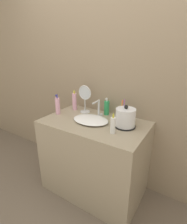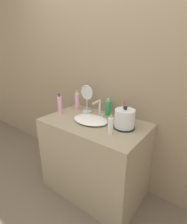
# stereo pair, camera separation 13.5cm
# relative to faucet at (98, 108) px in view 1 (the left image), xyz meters

# --- Properties ---
(ground_plane) EXTENTS (12.00, 12.00, 0.00)m
(ground_plane) POSITION_rel_faucet_xyz_m (0.03, -0.44, -0.93)
(ground_plane) COLOR #6B5B4C
(wall_back) EXTENTS (6.00, 0.04, 2.60)m
(wall_back) POSITION_rel_faucet_xyz_m (0.03, 0.21, 0.37)
(wall_back) COLOR gray
(wall_back) RESTS_ON ground_plane
(vanity_counter) EXTENTS (1.03, 0.62, 0.82)m
(vanity_counter) POSITION_rel_faucet_xyz_m (0.03, -0.12, -0.51)
(vanity_counter) COLOR gray
(vanity_counter) RESTS_ON ground_plane
(sink_basin) EXTENTS (0.37, 0.27, 0.04)m
(sink_basin) POSITION_rel_faucet_xyz_m (-0.01, -0.14, -0.08)
(sink_basin) COLOR white
(sink_basin) RESTS_ON vanity_counter
(faucet) EXTENTS (0.06, 0.13, 0.18)m
(faucet) POSITION_rel_faucet_xyz_m (0.00, 0.00, 0.00)
(faucet) COLOR silver
(faucet) RESTS_ON vanity_counter
(electric_kettle) EXTENTS (0.19, 0.19, 0.21)m
(electric_kettle) POSITION_rel_faucet_xyz_m (0.33, -0.07, -0.02)
(electric_kettle) COLOR black
(electric_kettle) RESTS_ON vanity_counter
(toothbrush_cup) EXTENTS (0.07, 0.07, 0.22)m
(toothbrush_cup) POSITION_rel_faucet_xyz_m (0.23, 0.08, -0.06)
(toothbrush_cup) COLOR teal
(toothbrush_cup) RESTS_ON vanity_counter
(lotion_bottle) EXTENTS (0.05, 0.05, 0.22)m
(lotion_bottle) POSITION_rel_faucet_xyz_m (-0.42, -0.16, -0.01)
(lotion_bottle) COLOR #EAA8C6
(lotion_bottle) RESTS_ON vanity_counter
(shampoo_bottle) EXTENTS (0.04, 0.04, 0.19)m
(shampoo_bottle) POSITION_rel_faucet_xyz_m (0.29, -0.24, -0.03)
(shampoo_bottle) COLOR white
(shampoo_bottle) RESTS_ON vanity_counter
(mouthwash_bottle) EXTENTS (0.06, 0.06, 0.19)m
(mouthwash_bottle) POSITION_rel_faucet_xyz_m (0.04, 0.11, -0.02)
(mouthwash_bottle) COLOR #2D9956
(mouthwash_bottle) RESTS_ON vanity_counter
(hand_cream_bottle) EXTENTS (0.05, 0.05, 0.24)m
(hand_cream_bottle) POSITION_rel_faucet_xyz_m (-0.36, 0.06, -0.00)
(hand_cream_bottle) COLOR #EAA8C6
(hand_cream_bottle) RESTS_ON vanity_counter
(vanity_mirror) EXTENTS (0.16, 0.11, 0.31)m
(vanity_mirror) POSITION_rel_faucet_xyz_m (-0.20, 0.05, 0.07)
(vanity_mirror) COLOR silver
(vanity_mirror) RESTS_ON vanity_counter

